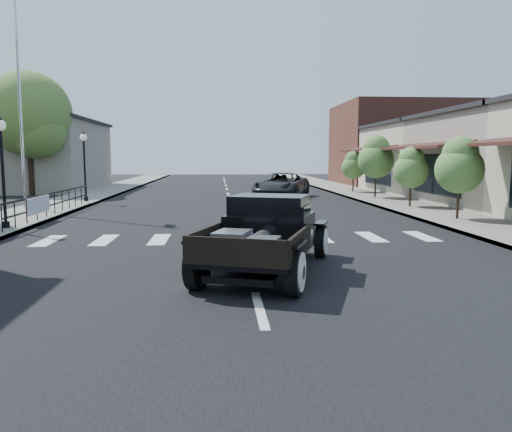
{
  "coord_description": "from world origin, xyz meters",
  "views": [
    {
      "loc": [
        -0.65,
        -10.75,
        2.46
      ],
      "look_at": [
        0.28,
        1.48,
        1.0
      ],
      "focal_mm": 35.0,
      "sensor_mm": 36.0,
      "label": 1
    }
  ],
  "objects": [
    {
      "name": "ground",
      "position": [
        0.0,
        0.0,
        0.0
      ],
      "size": [
        120.0,
        120.0,
        0.0
      ],
      "primitive_type": "plane",
      "color": "black",
      "rests_on": "ground"
    },
    {
      "name": "road",
      "position": [
        0.0,
        15.0,
        0.01
      ],
      "size": [
        14.0,
        80.0,
        0.02
      ],
      "primitive_type": "cube",
      "color": "black",
      "rests_on": "ground"
    },
    {
      "name": "road_markings",
      "position": [
        0.0,
        10.0,
        0.0
      ],
      "size": [
        12.0,
        60.0,
        0.06
      ],
      "primitive_type": null,
      "color": "silver",
      "rests_on": "ground"
    },
    {
      "name": "sidewalk_left",
      "position": [
        -8.5,
        15.0,
        0.07
      ],
      "size": [
        3.0,
        80.0,
        0.15
      ],
      "primitive_type": "cube",
      "color": "gray",
      "rests_on": "ground"
    },
    {
      "name": "sidewalk_right",
      "position": [
        8.5,
        15.0,
        0.07
      ],
      "size": [
        3.0,
        80.0,
        0.15
      ],
      "primitive_type": "cube",
      "color": "gray",
      "rests_on": "ground"
    },
    {
      "name": "low_building_left",
      "position": [
        -15.0,
        28.0,
        2.5
      ],
      "size": [
        10.0,
        12.0,
        5.0
      ],
      "primitive_type": "cube",
      "color": "gray",
      "rests_on": "ground"
    },
    {
      "name": "storefront_far",
      "position": [
        15.0,
        22.0,
        2.25
      ],
      "size": [
        10.0,
        9.0,
        4.5
      ],
      "primitive_type": "cube",
      "color": "beige",
      "rests_on": "ground"
    },
    {
      "name": "far_building_right",
      "position": [
        15.5,
        32.0,
        3.5
      ],
      "size": [
        11.0,
        10.0,
        7.0
      ],
      "primitive_type": "cube",
      "color": "brown",
      "rests_on": "ground"
    },
    {
      "name": "railing",
      "position": [
        -7.3,
        10.0,
        0.65
      ],
      "size": [
        0.08,
        10.0,
        1.0
      ],
      "primitive_type": null,
      "color": "black",
      "rests_on": "sidewalk_left"
    },
    {
      "name": "banner",
      "position": [
        -7.22,
        8.0,
        0.45
      ],
      "size": [
        0.04,
        2.2,
        0.6
      ],
      "primitive_type": null,
      "color": "silver",
      "rests_on": "sidewalk_left"
    },
    {
      "name": "lamp_post_b",
      "position": [
        -7.6,
        6.0,
        1.96
      ],
      "size": [
        0.36,
        0.36,
        3.61
      ],
      "primitive_type": null,
      "color": "black",
      "rests_on": "sidewalk_left"
    },
    {
      "name": "lamp_post_c",
      "position": [
        -7.6,
        16.0,
        1.96
      ],
      "size": [
        0.36,
        0.36,
        3.61
      ],
      "primitive_type": null,
      "color": "black",
      "rests_on": "sidewalk_left"
    },
    {
      "name": "flagpole",
      "position": [
        -9.2,
        12.0,
        5.55
      ],
      "size": [
        0.12,
        0.12,
        10.8
      ],
      "primitive_type": "cylinder",
      "color": "silver",
      "rests_on": "sidewalk_left"
    },
    {
      "name": "big_tree_far",
      "position": [
        -12.5,
        22.0,
        3.9
      ],
      "size": [
        5.31,
        5.31,
        7.8
      ],
      "primitive_type": null,
      "color": "#4F6F2F",
      "rests_on": "ground"
    },
    {
      "name": "small_tree_b",
      "position": [
        8.3,
        7.21,
        1.63
      ],
      "size": [
        1.77,
        1.77,
        2.96
      ],
      "primitive_type": null,
      "color": "#4B7736",
      "rests_on": "sidewalk_right"
    },
    {
      "name": "small_tree_c",
      "position": [
        8.3,
        11.88,
        1.49
      ],
      "size": [
        1.6,
        1.6,
        2.67
      ],
      "primitive_type": null,
      "color": "#4B7736",
      "rests_on": "sidewalk_right"
    },
    {
      "name": "small_tree_d",
      "position": [
        8.3,
        17.09,
        1.85
      ],
      "size": [
        2.04,
        2.04,
        3.4
      ],
      "primitive_type": null,
      "color": "#4B7736",
      "rests_on": "sidewalk_right"
    },
    {
      "name": "small_tree_e",
      "position": [
        8.3,
        21.82,
        1.44
      ],
      "size": [
        1.55,
        1.55,
        2.58
      ],
      "primitive_type": null,
      "color": "#4B7736",
      "rests_on": "sidewalk_right"
    },
    {
      "name": "hotrod_pickup",
      "position": [
        0.38,
        -0.38,
        0.84
      ],
      "size": [
        3.76,
        5.32,
        1.68
      ],
      "primitive_type": null,
      "rotation": [
        0.0,
        0.0,
        -0.34
      ],
      "color": "black",
      "rests_on": "ground"
    },
    {
      "name": "second_car",
      "position": [
        3.13,
        18.81,
        0.75
      ],
      "size": [
        4.29,
        5.9,
        1.49
      ],
      "primitive_type": "imported",
      "rotation": [
        0.0,
        0.0,
        -0.38
      ],
      "color": "black",
      "rests_on": "ground"
    }
  ]
}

